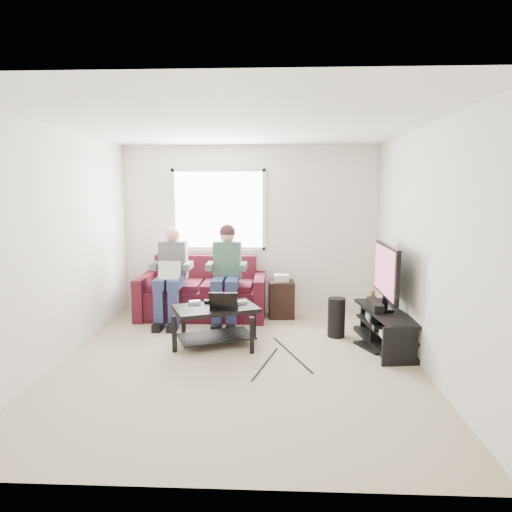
% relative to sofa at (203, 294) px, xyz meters
% --- Properties ---
extents(floor, '(4.50, 4.50, 0.00)m').
position_rel_sofa_xyz_m(floor, '(0.70, -1.82, -0.33)').
color(floor, '#A18F7D').
rests_on(floor, ground).
extents(ceiling, '(4.50, 4.50, 0.00)m').
position_rel_sofa_xyz_m(ceiling, '(0.70, -1.82, 2.27)').
color(ceiling, white).
rests_on(ceiling, wall_back).
extents(wall_back, '(4.50, 0.00, 4.50)m').
position_rel_sofa_xyz_m(wall_back, '(0.70, 0.43, 0.97)').
color(wall_back, silver).
rests_on(wall_back, floor).
extents(wall_front, '(4.50, 0.00, 4.50)m').
position_rel_sofa_xyz_m(wall_front, '(0.70, -4.07, 0.97)').
color(wall_front, silver).
rests_on(wall_front, floor).
extents(wall_left, '(0.00, 4.50, 4.50)m').
position_rel_sofa_xyz_m(wall_left, '(-1.30, -1.82, 0.97)').
color(wall_left, silver).
rests_on(wall_left, floor).
extents(wall_right, '(0.00, 4.50, 4.50)m').
position_rel_sofa_xyz_m(wall_right, '(2.70, -1.82, 0.97)').
color(wall_right, silver).
rests_on(wall_right, floor).
extents(window, '(1.48, 0.04, 1.28)m').
position_rel_sofa_xyz_m(window, '(0.20, 0.41, 1.27)').
color(window, white).
rests_on(window, wall_back).
extents(sofa, '(1.89, 0.95, 0.89)m').
position_rel_sofa_xyz_m(sofa, '(0.00, 0.00, 0.00)').
color(sofa, '#4D1325').
rests_on(sofa, floor).
extents(person_left, '(0.40, 0.70, 1.37)m').
position_rel_sofa_xyz_m(person_left, '(-0.40, -0.34, 0.43)').
color(person_left, navy).
rests_on(person_left, sofa).
extents(person_right, '(0.40, 0.71, 1.42)m').
position_rel_sofa_xyz_m(person_right, '(0.40, -0.32, 0.49)').
color(person_right, navy).
rests_on(person_right, sofa).
extents(laptop_silver, '(0.35, 0.26, 0.24)m').
position_rel_sofa_xyz_m(laptop_silver, '(-0.40, -0.53, 0.41)').
color(laptop_silver, silver).
rests_on(laptop_silver, person_left).
extents(coffee_table, '(1.14, 0.94, 0.49)m').
position_rel_sofa_xyz_m(coffee_table, '(0.37, -1.33, 0.04)').
color(coffee_table, black).
rests_on(coffee_table, floor).
extents(laptop_black, '(0.41, 0.36, 0.24)m').
position_rel_sofa_xyz_m(laptop_black, '(0.49, -1.41, 0.28)').
color(laptop_black, black).
rests_on(laptop_black, coffee_table).
extents(controller_a, '(0.16, 0.13, 0.04)m').
position_rel_sofa_xyz_m(controller_a, '(0.09, -1.21, 0.18)').
color(controller_a, silver).
rests_on(controller_a, coffee_table).
extents(controller_b, '(0.16, 0.13, 0.04)m').
position_rel_sofa_xyz_m(controller_b, '(0.27, -1.15, 0.18)').
color(controller_b, black).
rests_on(controller_b, coffee_table).
extents(controller_c, '(0.16, 0.13, 0.04)m').
position_rel_sofa_xyz_m(controller_c, '(0.67, -1.18, 0.18)').
color(controller_c, gray).
rests_on(controller_c, coffee_table).
extents(tv_stand, '(0.58, 1.38, 0.44)m').
position_rel_sofa_xyz_m(tv_stand, '(2.47, -1.26, -0.13)').
color(tv_stand, black).
rests_on(tv_stand, floor).
extents(tv, '(0.12, 1.10, 0.81)m').
position_rel_sofa_xyz_m(tv, '(2.47, -1.16, 0.57)').
color(tv, black).
rests_on(tv, tv_stand).
extents(soundbar, '(0.12, 0.50, 0.10)m').
position_rel_sofa_xyz_m(soundbar, '(2.35, -1.16, 0.16)').
color(soundbar, black).
rests_on(soundbar, tv_stand).
extents(drink_cup, '(0.08, 0.08, 0.12)m').
position_rel_sofa_xyz_m(drink_cup, '(2.42, -0.63, 0.17)').
color(drink_cup, '#B5854E').
rests_on(drink_cup, tv_stand).
extents(console_white, '(0.30, 0.22, 0.06)m').
position_rel_sofa_xyz_m(console_white, '(2.47, -1.66, -0.06)').
color(console_white, silver).
rests_on(console_white, tv_stand).
extents(console_grey, '(0.34, 0.26, 0.08)m').
position_rel_sofa_xyz_m(console_grey, '(2.47, -0.96, -0.05)').
color(console_grey, gray).
rests_on(console_grey, tv_stand).
extents(console_black, '(0.38, 0.30, 0.07)m').
position_rel_sofa_xyz_m(console_black, '(2.47, -1.31, -0.06)').
color(console_black, black).
rests_on(console_black, tv_stand).
extents(subwoofer, '(0.23, 0.23, 0.52)m').
position_rel_sofa_xyz_m(subwoofer, '(1.91, -0.93, -0.07)').
color(subwoofer, black).
rests_on(subwoofer, floor).
extents(keyboard_floor, '(0.33, 0.49, 0.03)m').
position_rel_sofa_xyz_m(keyboard_floor, '(2.25, -1.37, -0.32)').
color(keyboard_floor, black).
rests_on(keyboard_floor, floor).
extents(end_table, '(0.37, 0.37, 0.65)m').
position_rel_sofa_xyz_m(end_table, '(1.20, -0.03, -0.04)').
color(end_table, black).
rests_on(end_table, floor).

